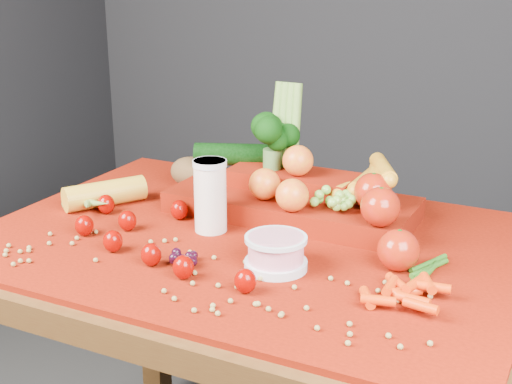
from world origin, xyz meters
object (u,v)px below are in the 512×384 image
at_px(yogurt_bowl, 276,252).
at_px(produce_mound, 302,190).
at_px(milk_glass, 210,193).
at_px(table, 252,286).

height_order(yogurt_bowl, produce_mound, produce_mound).
xyz_separation_m(milk_glass, produce_mound, (0.13, 0.16, -0.02)).
height_order(table, produce_mound, produce_mound).
bearing_deg(produce_mound, yogurt_bowl, -76.66).
distance_m(yogurt_bowl, produce_mound, 0.28).
bearing_deg(table, yogurt_bowl, -46.87).
xyz_separation_m(yogurt_bowl, produce_mound, (-0.06, 0.27, 0.02)).
distance_m(table, yogurt_bowl, 0.21).
xyz_separation_m(milk_glass, yogurt_bowl, (0.19, -0.11, -0.05)).
relative_size(table, yogurt_bowl, 9.74).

